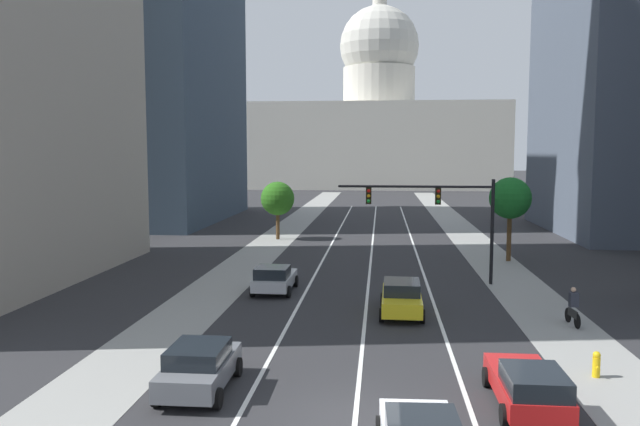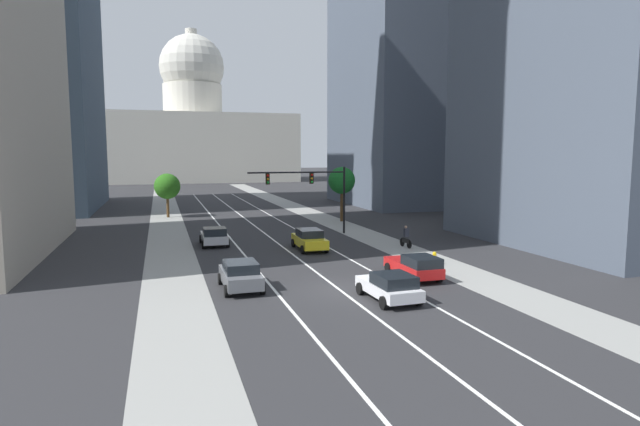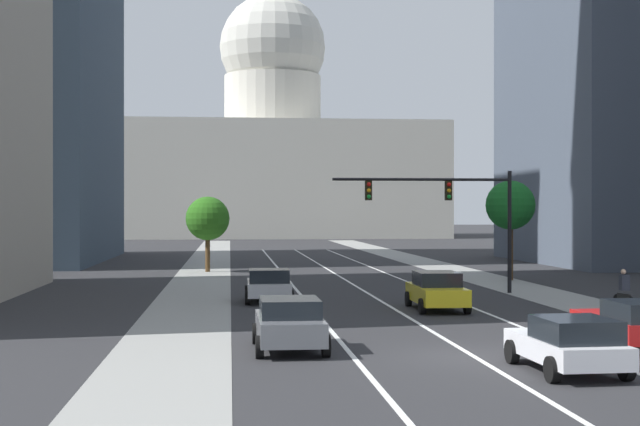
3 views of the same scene
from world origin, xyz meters
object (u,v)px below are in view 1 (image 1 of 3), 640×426
object	(u,v)px
traffic_signal_mast	(440,207)
cyclist	(573,307)
capitol_building	(378,128)
car_gray	(199,366)
car_silver	(274,278)
car_red	(528,385)
fire_hydrant	(596,364)
car_yellow	(402,297)
street_tree_far_right	(510,199)
street_tree_near_left	(278,199)

from	to	relation	value
traffic_signal_mast	cyclist	xyz separation A→B (m)	(5.07, -8.53, -3.61)
capitol_building	car_gray	distance (m)	118.63
capitol_building	car_silver	xyz separation A→B (m)	(-5.08, -103.70, -11.94)
car_red	cyclist	size ratio (longest dim) A/B	2.57
car_red	cyclist	distance (m)	10.38
car_silver	traffic_signal_mast	bearing A→B (deg)	-69.36
car_red	fire_hydrant	bearing A→B (deg)	-44.55
capitol_building	car_red	world-z (taller)	capitol_building
car_silver	cyclist	world-z (taller)	cyclist
car_yellow	car_silver	distance (m)	7.83
capitol_building	street_tree_far_right	bearing A→B (deg)	-84.04
traffic_signal_mast	cyclist	world-z (taller)	traffic_signal_mast
fire_hydrant	cyclist	world-z (taller)	cyclist
street_tree_far_right	traffic_signal_mast	bearing A→B (deg)	-124.62
car_silver	traffic_signal_mast	size ratio (longest dim) A/B	0.45
fire_hydrant	street_tree_near_left	bearing A→B (deg)	116.80
car_gray	car_red	world-z (taller)	car_gray
fire_hydrant	street_tree_near_left	distance (m)	36.31
car_silver	fire_hydrant	world-z (taller)	car_silver
car_yellow	car_red	world-z (taller)	car_yellow
car_silver	street_tree_far_right	size ratio (longest dim) A/B	0.69
capitol_building	fire_hydrant	bearing A→B (deg)	-86.02
car_silver	fire_hydrant	size ratio (longest dim) A/B	4.44
fire_hydrant	cyclist	distance (m)	6.64
cyclist	street_tree_far_right	world-z (taller)	street_tree_far_right
car_gray	street_tree_near_left	size ratio (longest dim) A/B	0.81
car_silver	street_tree_near_left	size ratio (longest dim) A/B	0.80
car_silver	car_gray	bearing A→B (deg)	-179.26
car_red	car_silver	bearing A→B (deg)	34.43
street_tree_near_left	street_tree_far_right	size ratio (longest dim) A/B	0.86
street_tree_near_left	car_gray	bearing A→B (deg)	-84.72
capitol_building	traffic_signal_mast	distance (m)	100.81
car_silver	street_tree_near_left	world-z (taller)	street_tree_near_left
car_yellow	fire_hydrant	bearing A→B (deg)	-139.83
car_red	fire_hydrant	distance (m)	4.23
car_yellow	traffic_signal_mast	bearing A→B (deg)	-17.23
car_yellow	street_tree_near_left	distance (m)	26.60
fire_hydrant	street_tree_near_left	xyz separation A→B (m)	(-16.31, 32.29, 3.10)
car_yellow	fire_hydrant	size ratio (longest dim) A/B	5.01
car_gray	street_tree_near_left	bearing A→B (deg)	4.87
car_yellow	street_tree_near_left	bearing A→B (deg)	23.20
capitol_building	car_red	bearing A→B (deg)	-87.55
car_gray	fire_hydrant	bearing A→B (deg)	-79.67
car_yellow	street_tree_near_left	size ratio (longest dim) A/B	0.90
street_tree_near_left	street_tree_far_right	distance (m)	20.17
capitol_building	street_tree_near_left	world-z (taller)	capitol_building
car_silver	car_red	bearing A→B (deg)	-144.73
car_silver	cyclist	xyz separation A→B (m)	(14.24, -5.21, 0.08)
fire_hydrant	street_tree_far_right	distance (m)	23.48
fire_hydrant	car_silver	bearing A→B (deg)	138.15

